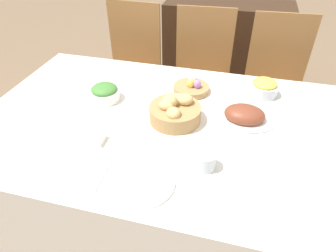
% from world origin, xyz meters
% --- Properties ---
extents(ground_plane, '(12.00, 12.00, 0.00)m').
position_xyz_m(ground_plane, '(0.00, 0.00, 0.00)').
color(ground_plane, '#7F664C').
extents(dining_table, '(1.89, 1.14, 0.75)m').
position_xyz_m(dining_table, '(0.00, 0.00, 0.38)').
color(dining_table, white).
rests_on(dining_table, ground).
extents(chair_far_right, '(0.45, 0.45, 1.01)m').
position_xyz_m(chair_far_right, '(0.54, 0.90, 0.54)').
color(chair_far_right, olive).
rests_on(chair_far_right, ground).
extents(chair_far_left, '(0.44, 0.44, 1.01)m').
position_xyz_m(chair_far_left, '(-0.55, 0.90, 0.54)').
color(chair_far_left, olive).
rests_on(chair_far_left, ground).
extents(chair_far_center, '(0.45, 0.45, 1.01)m').
position_xyz_m(chair_far_center, '(0.01, 0.90, 0.54)').
color(chair_far_center, olive).
rests_on(chair_far_center, ground).
extents(sideboard, '(1.12, 0.44, 0.88)m').
position_xyz_m(sideboard, '(0.12, 1.65, 0.44)').
color(sideboard, '#3D2616').
rests_on(sideboard, ground).
extents(bread_basket, '(0.25, 0.25, 0.13)m').
position_xyz_m(bread_basket, '(0.01, 0.02, 0.81)').
color(bread_basket, '#AD8451').
rests_on(bread_basket, dining_table).
extents(egg_basket, '(0.20, 0.20, 0.08)m').
position_xyz_m(egg_basket, '(0.04, 0.30, 0.78)').
color(egg_basket, '#AD8451').
rests_on(egg_basket, dining_table).
extents(ham_platter, '(0.30, 0.21, 0.08)m').
position_xyz_m(ham_platter, '(0.34, 0.10, 0.78)').
color(ham_platter, white).
rests_on(ham_platter, dining_table).
extents(green_salad_bowl, '(0.16, 0.16, 0.09)m').
position_xyz_m(green_salad_bowl, '(-0.39, 0.11, 0.79)').
color(green_salad_bowl, white).
rests_on(green_salad_bowl, dining_table).
extents(pineapple_bowl, '(0.15, 0.15, 0.09)m').
position_xyz_m(pineapple_bowl, '(0.42, 0.37, 0.80)').
color(pineapple_bowl, silver).
rests_on(pineapple_bowl, dining_table).
extents(dinner_plate, '(0.26, 0.26, 0.01)m').
position_xyz_m(dinner_plate, '(-0.02, -0.40, 0.76)').
color(dinner_plate, white).
rests_on(dinner_plate, dining_table).
extents(fork, '(0.02, 0.20, 0.00)m').
position_xyz_m(fork, '(-0.17, -0.40, 0.76)').
color(fork, silver).
rests_on(fork, dining_table).
extents(knife, '(0.02, 0.20, 0.00)m').
position_xyz_m(knife, '(0.14, -0.40, 0.76)').
color(knife, silver).
rests_on(knife, dining_table).
extents(spoon, '(0.02, 0.20, 0.00)m').
position_xyz_m(spoon, '(0.17, -0.40, 0.76)').
color(spoon, silver).
rests_on(spoon, dining_table).
extents(drinking_cup, '(0.08, 0.08, 0.07)m').
position_xyz_m(drinking_cup, '(0.20, -0.26, 0.79)').
color(drinking_cup, silver).
rests_on(drinking_cup, dining_table).
extents(butter_dish, '(0.12, 0.07, 0.03)m').
position_xyz_m(butter_dish, '(-0.31, -0.22, 0.77)').
color(butter_dish, white).
rests_on(butter_dish, dining_table).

